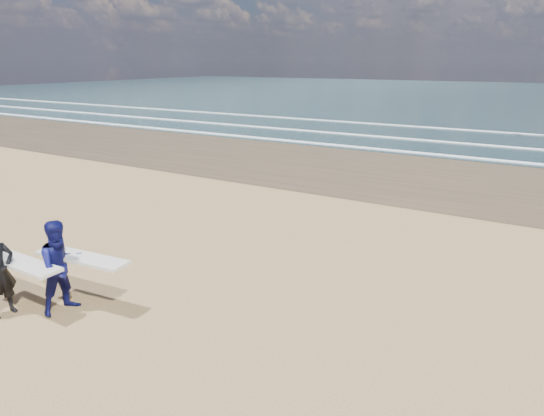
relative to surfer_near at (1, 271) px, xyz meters
The scene contains 2 objects.
surfer_near is the anchor object (origin of this frame).
surfer_far 1.22m from the surfer_near, 39.03° to the left, with size 2.24×1.26×2.00m.
Camera 1 is at (8.81, -4.65, 5.10)m, focal length 32.00 mm.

